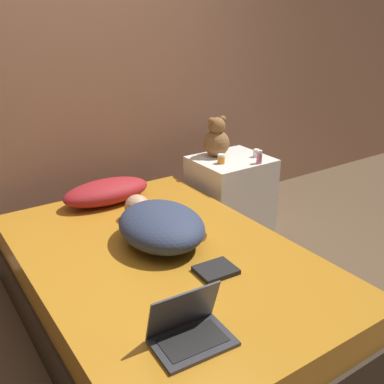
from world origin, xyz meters
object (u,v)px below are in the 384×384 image
at_px(person_lying, 160,224).
at_px(teddy_bear, 217,139).
at_px(laptop, 189,330).
at_px(bottle_clear, 256,153).
at_px(bottle_pink, 259,157).
at_px(pillow, 107,192).
at_px(bottle_orange, 221,159).
at_px(book, 216,270).

height_order(person_lying, teddy_bear, teddy_bear).
relative_size(person_lying, laptop, 2.29).
bearing_deg(bottle_clear, laptop, -139.13).
xyz_separation_m(teddy_bear, bottle_pink, (0.15, -0.31, -0.08)).
distance_m(pillow, bottle_orange, 0.84).
relative_size(teddy_bear, bottle_orange, 4.40).
xyz_separation_m(bottle_orange, bottle_clear, (0.31, -0.03, -0.00)).
distance_m(bottle_clear, book, 1.39).
bearing_deg(bottle_clear, book, -139.26).
relative_size(person_lying, teddy_bear, 2.40).
xyz_separation_m(pillow, laptop, (-0.29, -1.39, -0.03)).
height_order(laptop, bottle_clear, bottle_clear).
relative_size(laptop, bottle_orange, 4.62).
bearing_deg(person_lying, bottle_clear, 28.85).
bearing_deg(bottle_pink, teddy_bear, 114.94).
distance_m(teddy_bear, bottle_pink, 0.35).
distance_m(bottle_pink, book, 1.25).
xyz_separation_m(laptop, teddy_bear, (1.18, 1.41, 0.24)).
xyz_separation_m(person_lying, bottle_pink, (1.02, 0.35, 0.10)).
bearing_deg(book, teddy_bear, 53.12).
bearing_deg(teddy_bear, bottle_clear, -39.29).
distance_m(laptop, bottle_clear, 1.87).
bearing_deg(bottle_clear, pillow, 171.43).
bearing_deg(pillow, bottle_orange, -9.98).
relative_size(pillow, bottle_clear, 9.75).
bearing_deg(pillow, laptop, -101.59).
distance_m(person_lying, teddy_bear, 1.11).
xyz_separation_m(bottle_orange, book, (-0.74, -0.93, -0.18)).
relative_size(teddy_bear, bottle_pink, 3.09).
relative_size(bottle_orange, bottle_clear, 1.14).
height_order(laptop, bottle_orange, bottle_orange).
height_order(bottle_orange, book, bottle_orange).
bearing_deg(teddy_bear, pillow, -178.89).
distance_m(bottle_orange, bottle_clear, 0.31).
relative_size(pillow, person_lying, 0.81).
relative_size(bottle_pink, book, 0.49).
xyz_separation_m(teddy_bear, bottle_orange, (-0.08, -0.16, -0.10)).
relative_size(pillow, book, 2.95).
height_order(teddy_bear, bottle_clear, teddy_bear).
bearing_deg(pillow, person_lying, -87.89).
xyz_separation_m(bottle_clear, bottle_pink, (-0.08, -0.12, 0.02)).
height_order(laptop, book, laptop).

